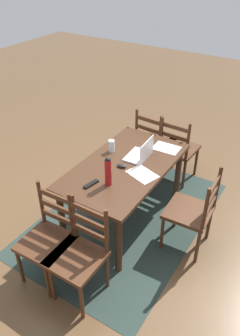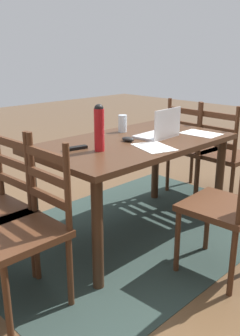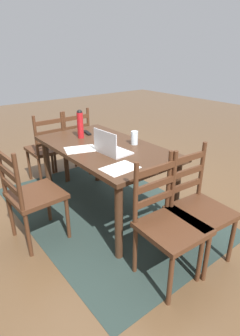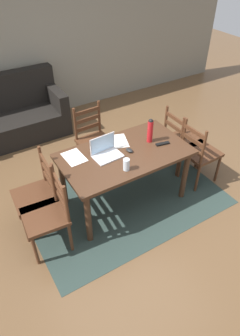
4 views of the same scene
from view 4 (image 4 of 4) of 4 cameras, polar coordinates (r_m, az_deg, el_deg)
ground_plane at (r=3.99m, az=0.81°, el=-5.84°), size 14.00×14.00×0.00m
area_rug at (r=3.99m, az=0.81°, el=-5.81°), size 2.47×1.67×0.01m
wall_back at (r=5.55m, az=-15.54°, el=22.49°), size 8.00×0.12×2.70m
dining_table at (r=3.56m, az=0.90°, el=1.61°), size 1.52×0.85×0.75m
chair_far_head at (r=4.24m, az=-4.91°, el=5.17°), size 0.46×0.46×0.95m
chair_left_near at (r=3.27m, az=-13.39°, el=-8.55°), size 0.47×0.47×0.95m
chair_right_far at (r=4.32m, az=11.54°, el=5.16°), size 0.44×0.44×0.95m
chair_left_far at (r=3.51m, az=-15.37°, el=-4.91°), size 0.46×0.46×0.95m
chair_right_near at (r=4.13m, az=14.61°, el=2.83°), size 0.45×0.45×0.95m
couch at (r=5.31m, az=-20.34°, el=8.93°), size 1.80×0.80×1.00m
laptop at (r=3.44m, az=-2.78°, el=3.29°), size 0.33×0.24×0.23m
water_bottle at (r=3.63m, az=5.73°, el=7.16°), size 0.07×0.07×0.31m
drinking_glass at (r=3.22m, az=1.21°, el=0.66°), size 0.07×0.07×0.14m
computer_mouse at (r=3.51m, az=1.79°, el=3.38°), size 0.08×0.11×0.03m
tv_remote at (r=3.67m, az=8.07°, el=4.57°), size 0.18×0.08×0.02m
paper_stack_left at (r=3.47m, az=-8.67°, el=2.04°), size 0.22×0.30×0.00m
paper_stack_right at (r=3.69m, az=-0.31°, el=5.11°), size 0.29×0.35×0.00m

